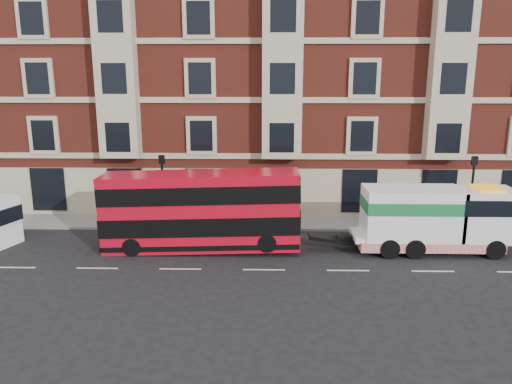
{
  "coord_description": "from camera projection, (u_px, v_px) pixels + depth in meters",
  "views": [
    {
      "loc": [
        0.14,
        -22.21,
        9.14
      ],
      "look_at": [
        -0.47,
        4.0,
        2.85
      ],
      "focal_mm": 35.0,
      "sensor_mm": 36.0,
      "label": 1
    }
  ],
  "objects": [
    {
      "name": "sidewalk",
      "position": [
        265.0,
        222.0,
        31.0
      ],
      "size": [
        90.0,
        3.0,
        0.15
      ],
      "primitive_type": "cube",
      "color": "slate",
      "rests_on": "ground"
    },
    {
      "name": "lamp_post_west",
      "position": [
        163.0,
        186.0,
        29.27
      ],
      "size": [
        0.35,
        0.15,
        4.35
      ],
      "color": "black",
      "rests_on": "sidewalk"
    },
    {
      "name": "victorian_terrace",
      "position": [
        273.0,
        59.0,
        35.95
      ],
      "size": [
        45.0,
        12.0,
        20.4
      ],
      "color": "maroon",
      "rests_on": "ground"
    },
    {
      "name": "tow_truck",
      "position": [
        433.0,
        218.0,
        25.77
      ],
      "size": [
        8.18,
        2.42,
        3.41
      ],
      "color": "white",
      "rests_on": "ground"
    },
    {
      "name": "pedestrian",
      "position": [
        170.0,
        209.0,
        30.91
      ],
      "size": [
        0.66,
        0.58,
        1.51
      ],
      "primitive_type": "imported",
      "rotation": [
        0.0,
        0.0,
        -0.49
      ],
      "color": "#192333",
      "rests_on": "sidewalk"
    },
    {
      "name": "double_decker_bus",
      "position": [
        201.0,
        210.0,
        25.96
      ],
      "size": [
        10.22,
        2.34,
        4.13
      ],
      "color": "red",
      "rests_on": "ground"
    },
    {
      "name": "ground",
      "position": [
        264.0,
        270.0,
        23.73
      ],
      "size": [
        120.0,
        120.0,
        0.0
      ],
      "primitive_type": "plane",
      "color": "black",
      "rests_on": "ground"
    },
    {
      "name": "lamp_post_east",
      "position": [
        472.0,
        187.0,
        28.86
      ],
      "size": [
        0.35,
        0.15,
        4.35
      ],
      "color": "black",
      "rests_on": "sidewalk"
    }
  ]
}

